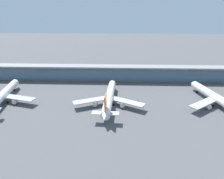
# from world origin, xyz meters

# --- Properties ---
(ground_plane) EXTENTS (1200.00, 1200.00, 0.00)m
(ground_plane) POSITION_xyz_m (0.00, 0.00, 0.00)
(ground_plane) COLOR #515154
(airliner_left_stand) EXTENTS (49.93, 65.81, 17.63)m
(airliner_left_stand) POSITION_xyz_m (-80.72, 3.78, 5.55)
(airliner_left_stand) COLOR white
(airliner_left_stand) RESTS_ON ground
(airliner_centre_stand) EXTENTS (50.91, 66.19, 17.63)m
(airliner_centre_stand) POSITION_xyz_m (-1.64, 3.72, 5.55)
(airliner_centre_stand) COLOR white
(airliner_centre_stand) RESTS_ON ground
(airliner_right_stand) EXTENTS (50.13, 65.95, 17.63)m
(airliner_right_stand) POSITION_xyz_m (75.39, 5.01, 5.55)
(airliner_right_stand) COLOR white
(airliner_right_stand) RESTS_ON ground
(service_truck_under_wing_white) EXTENTS (4.26, 6.69, 2.70)m
(service_truck_under_wing_white) POSITION_xyz_m (20.82, 1.76, 0.81)
(service_truck_under_wing_white) COLOR silver
(service_truck_under_wing_white) RESTS_ON ground
(terminal_building) EXTENTS (282.55, 12.80, 15.20)m
(terminal_building) POSITION_xyz_m (0.00, 58.25, 7.87)
(terminal_building) COLOR #9E998E
(terminal_building) RESTS_ON ground
(safety_cone_bravo) EXTENTS (0.62, 0.62, 0.70)m
(safety_cone_bravo) POSITION_xyz_m (-67.68, -19.34, 0.32)
(safety_cone_bravo) COLOR orange
(safety_cone_bravo) RESTS_ON ground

